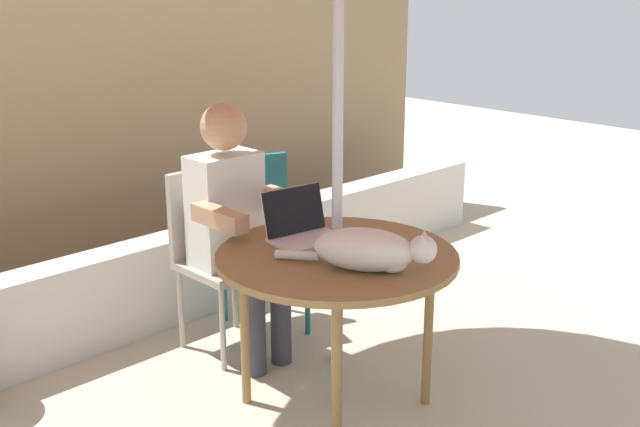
{
  "coord_description": "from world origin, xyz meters",
  "views": [
    {
      "loc": [
        -2.2,
        -2.15,
        1.82
      ],
      "look_at": [
        0.0,
        0.1,
        0.85
      ],
      "focal_mm": 44.27,
      "sensor_mm": 36.0,
      "label": 1
    }
  ],
  "objects": [
    {
      "name": "planter_wall_low",
      "position": [
        0.0,
        1.23,
        0.24
      ],
      "size": [
        5.0,
        0.2,
        0.48
      ],
      "primitive_type": "cube",
      "color": "beige",
      "rests_on": "ground"
    },
    {
      "name": "patio_table",
      "position": [
        0.0,
        0.0,
        0.64
      ],
      "size": [
        1.01,
        1.01,
        0.7
      ],
      "color": "olive",
      "rests_on": "ground"
    },
    {
      "name": "chair_empty",
      "position": [
        0.31,
        0.89,
        0.53
      ],
      "size": [
        0.51,
        0.51,
        0.9
      ],
      "color": "#1E606B",
      "rests_on": "ground"
    },
    {
      "name": "chair_occupied",
      "position": [
        0.0,
        0.84,
        0.53
      ],
      "size": [
        0.4,
        0.4,
        0.9
      ],
      "color": "#B2A899",
      "rests_on": "ground"
    },
    {
      "name": "laptop",
      "position": [
        0.02,
        0.24,
        0.76
      ],
      "size": [
        0.33,
        0.29,
        0.21
      ],
      "color": "silver",
      "rests_on": "patio_table"
    },
    {
      "name": "fence_back",
      "position": [
        0.0,
        1.99,
        0.96
      ],
      "size": [
        5.55,
        0.08,
        1.91
      ],
      "primitive_type": "cube",
      "color": "#937756",
      "rests_on": "ground"
    },
    {
      "name": "cat",
      "position": [
        -0.05,
        -0.23,
        0.78
      ],
      "size": [
        0.37,
        0.59,
        0.17
      ],
      "color": "silver",
      "rests_on": "patio_table"
    },
    {
      "name": "person_seated",
      "position": [
        0.0,
        0.68,
        0.7
      ],
      "size": [
        0.48,
        0.48,
        1.24
      ],
      "color": "white",
      "rests_on": "ground"
    },
    {
      "name": "ground_plane",
      "position": [
        0.0,
        0.0,
        0.0
      ],
      "size": [
        14.0,
        14.0,
        0.0
      ],
      "primitive_type": "plane",
      "color": "#BCAD93"
    }
  ]
}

